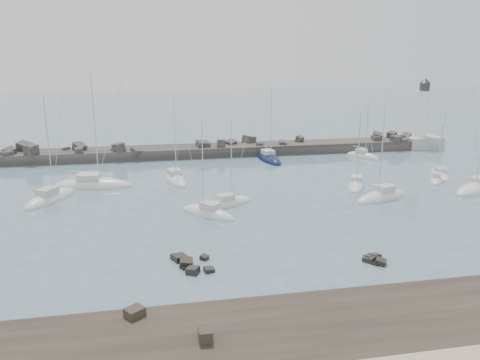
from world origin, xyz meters
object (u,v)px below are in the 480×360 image
lighthouse (420,132)px  sailboat_7 (228,204)px  sailboat_8 (269,160)px  sailboat_14 (356,186)px  sailboat_10 (439,175)px  sailboat_12 (436,180)px  sailboat_13 (363,157)px  sailboat_11 (479,189)px  sailboat_6 (175,180)px  sailboat_3 (50,199)px  sailboat_4 (93,186)px  sailboat_5 (208,214)px  sailboat_9 (382,198)px

lighthouse → sailboat_7: bearing=-146.0°
sailboat_8 → sailboat_14: bearing=-66.4°
sailboat_10 → sailboat_12: size_ratio=1.23×
sailboat_7 → sailboat_10: size_ratio=1.03×
sailboat_8 → sailboat_13: (17.69, -0.72, -0.01)m
sailboat_8 → sailboat_11: 34.14m
sailboat_6 → sailboat_11: bearing=-17.2°
sailboat_3 → sailboat_4: (4.79, 5.74, -0.00)m
sailboat_11 → sailboat_14: 16.95m
sailboat_5 → sailboat_6: (-2.98, 16.13, 0.00)m
sailboat_6 → sailboat_14: size_ratio=1.17×
sailboat_13 → sailboat_10: bearing=-68.6°
sailboat_4 → sailboat_7: 21.38m
sailboat_11 → sailboat_14: size_ratio=1.39×
sailboat_4 → lighthouse: bearing=16.3°
sailboat_5 → sailboat_10: 39.54m
lighthouse → sailboat_9: bearing=-127.6°
sailboat_6 → sailboat_11: 43.71m
sailboat_7 → sailboat_8: size_ratio=0.81×
sailboat_4 → sailboat_9: size_ratio=1.27×
sailboat_5 → sailboat_11: bearing=4.7°
sailboat_5 → sailboat_14: size_ratio=1.04×
sailboat_6 → sailboat_12: 39.35m
sailboat_5 → sailboat_14: bearing=19.9°
sailboat_5 → sailboat_9: sailboat_9 is taller
sailboat_3 → sailboat_9: (43.02, -7.46, 0.01)m
sailboat_11 → sailboat_12: bearing=120.0°
sailboat_9 → sailboat_10: bearing=32.7°
sailboat_10 → sailboat_12: bearing=-130.6°
sailboat_14 → sailboat_9: bearing=-82.3°
sailboat_3 → sailboat_14: size_ratio=1.24×
lighthouse → sailboat_13: 17.48m
sailboat_12 → sailboat_13: (-3.65, 17.67, 0.00)m
sailboat_7 → sailboat_8: sailboat_8 is taller
sailboat_5 → sailboat_3: bearing=154.3°
sailboat_7 → sailboat_10: bearing=12.9°
lighthouse → sailboat_4: size_ratio=0.83×
sailboat_4 → sailboat_13: size_ratio=1.59×
sailboat_10 → sailboat_12: 3.45m
sailboat_3 → sailboat_11: bearing=-6.1°
lighthouse → sailboat_13: size_ratio=1.33×
sailboat_4 → sailboat_8: size_ratio=1.21×
sailboat_7 → sailboat_12: sailboat_7 is taller
sailboat_3 → sailboat_7: sailboat_3 is taller
sailboat_13 → sailboat_11: bearing=-73.7°
sailboat_4 → sailboat_8: (29.13, 11.88, 0.00)m
sailboat_4 → sailboat_7: size_ratio=1.49×
sailboat_6 → sailboat_13: (34.98, 10.18, -0.01)m
sailboat_10 → sailboat_11: size_ratio=0.70×
sailboat_9 → sailboat_7: bearing=176.5°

